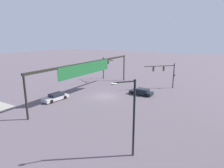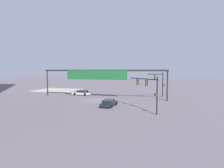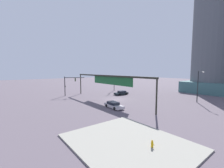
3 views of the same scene
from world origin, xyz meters
name	(u,v)px [view 3 (image 3 of 3)]	position (x,y,z in m)	size (l,w,h in m)	color
ground_plane	(117,99)	(0.00, 0.00, 0.00)	(217.07, 217.07, 0.00)	#5C515A
sidewalk_corner	(128,142)	(18.05, -13.77, 0.07)	(12.23, 10.23, 0.15)	gray
traffic_signal_near_corner	(113,81)	(-11.32, 7.99, 3.77)	(4.82, 5.26, 5.34)	black
traffic_signal_opposite_side	(69,83)	(-12.34, -7.64, 3.83)	(3.43, 4.85, 5.65)	black
streetlamp_curved_arm	(198,84)	(14.51, 12.19, 4.27)	(1.88, 1.67, 7.30)	black
overhead_sign_gantry	(108,79)	(0.45, -3.12, 5.35)	(28.49, 0.43, 6.31)	black
sedan_car_approaching	(114,105)	(6.27, -6.12, 0.57)	(4.81, 2.15, 1.21)	#B8B1B5
sedan_car_waiting_far	(121,93)	(-4.47, 5.56, 0.57)	(2.05, 4.42, 1.21)	black
fire_hydrant_on_curb	(152,144)	(20.32, -12.78, 0.49)	(0.33, 0.22, 0.71)	#CD9A0B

